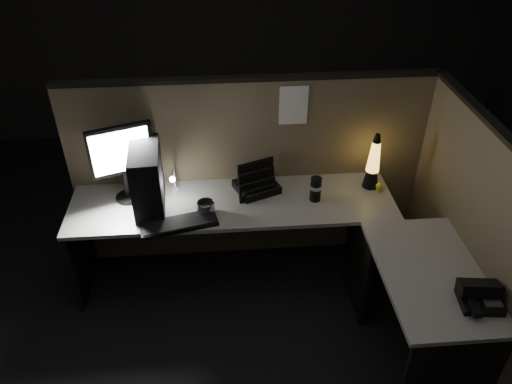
{
  "coord_description": "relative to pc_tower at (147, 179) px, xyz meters",
  "views": [
    {
      "loc": [
        -0.22,
        -2.25,
        2.83
      ],
      "look_at": [
        -0.0,
        0.35,
        0.98
      ],
      "focal_mm": 35.0,
      "sensor_mm": 36.0,
      "label": 1
    }
  ],
  "objects": [
    {
      "name": "travel_mug",
      "position": [
        1.16,
        -0.02,
        -0.14
      ],
      "size": [
        0.08,
        0.08,
        0.18
      ],
      "primitive_type": "cylinder",
      "color": "black",
      "rests_on": "desk"
    },
    {
      "name": "keyboard",
      "position": [
        0.2,
        -0.24,
        -0.22
      ],
      "size": [
        0.54,
        0.28,
        0.02
      ],
      "primitive_type": "cube",
      "rotation": [
        0.0,
        0.0,
        0.22
      ],
      "color": "black",
      "rests_on": "desk"
    },
    {
      "name": "lava_lamp",
      "position": [
        1.6,
        0.11,
        -0.05
      ],
      "size": [
        0.12,
        0.12,
        0.44
      ],
      "color": "black",
      "rests_on": "desk"
    },
    {
      "name": "clip_lamp",
      "position": [
        0.16,
        0.1,
        -0.1
      ],
      "size": [
        0.04,
        0.16,
        0.21
      ],
      "color": "silver",
      "rests_on": "desk"
    },
    {
      "name": "partition_right",
      "position": [
        2.05,
        -0.5,
        -0.21
      ],
      "size": [
        0.06,
        1.66,
        1.5
      ],
      "primitive_type": "cube",
      "color": "brown",
      "rests_on": "ground"
    },
    {
      "name": "floor",
      "position": [
        0.72,
        -0.6,
        -0.96
      ],
      "size": [
        6.0,
        6.0,
        0.0
      ],
      "primitive_type": "plane",
      "color": "black",
      "rests_on": "ground"
    },
    {
      "name": "pc_tower",
      "position": [
        0.0,
        0.0,
        0.0
      ],
      "size": [
        0.22,
        0.45,
        0.46
      ],
      "primitive_type": "cube",
      "rotation": [
        0.0,
        0.0,
        0.06
      ],
      "color": "black",
      "rests_on": "desk"
    },
    {
      "name": "monitor",
      "position": [
        -0.16,
        0.12,
        0.11
      ],
      "size": [
        0.43,
        0.2,
        0.57
      ],
      "rotation": [
        0.0,
        0.0,
        0.35
      ],
      "color": "black",
      "rests_on": "desk"
    },
    {
      "name": "figurine",
      "position": [
        1.64,
        0.04,
        -0.18
      ],
      "size": [
        0.05,
        0.05,
        0.05
      ],
      "primitive_type": "sphere",
      "color": "yellow",
      "rests_on": "desk"
    },
    {
      "name": "steel_mug",
      "position": [
        0.38,
        -0.13,
        -0.18
      ],
      "size": [
        0.15,
        0.15,
        0.1
      ],
      "primitive_type": "imported",
      "rotation": [
        0.0,
        0.0,
        0.23
      ],
      "color": "#BABAC1",
      "rests_on": "desk"
    },
    {
      "name": "desk_phone",
      "position": [
        1.89,
        -1.05,
        -0.18
      ],
      "size": [
        0.24,
        0.25,
        0.13
      ],
      "rotation": [
        0.0,
        0.0,
        -0.12
      ],
      "color": "black",
      "rests_on": "desk"
    },
    {
      "name": "organizer",
      "position": [
        0.75,
        0.14,
        -0.18
      ],
      "size": [
        0.36,
        0.34,
        0.22
      ],
      "rotation": [
        0.0,
        0.0,
        0.38
      ],
      "color": "black",
      "rests_on": "desk"
    },
    {
      "name": "room_shell",
      "position": [
        0.72,
        -0.6,
        0.66
      ],
      "size": [
        6.0,
        6.0,
        6.0
      ],
      "color": "silver",
      "rests_on": "ground"
    },
    {
      "name": "partition_back",
      "position": [
        0.72,
        0.33,
        -0.21
      ],
      "size": [
        2.66,
        0.06,
        1.5
      ],
      "primitive_type": "cube",
      "color": "brown",
      "rests_on": "ground"
    },
    {
      "name": "pinned_paper",
      "position": [
        1.02,
        0.29,
        0.36
      ],
      "size": [
        0.2,
        0.0,
        0.29
      ],
      "primitive_type": "cube",
      "color": "white",
      "rests_on": "partition_back"
    },
    {
      "name": "desk",
      "position": [
        0.9,
        -0.35,
        -0.38
      ],
      "size": [
        2.6,
        1.6,
        0.73
      ],
      "color": "#B2B0A9",
      "rests_on": "ground"
    },
    {
      "name": "mouse",
      "position": [
        0.05,
        -0.14,
        -0.21
      ],
      "size": [
        0.11,
        0.09,
        0.03
      ],
      "primitive_type": "ellipsoid",
      "rotation": [
        0.0,
        0.0,
        0.43
      ],
      "color": "black",
      "rests_on": "desk"
    }
  ]
}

